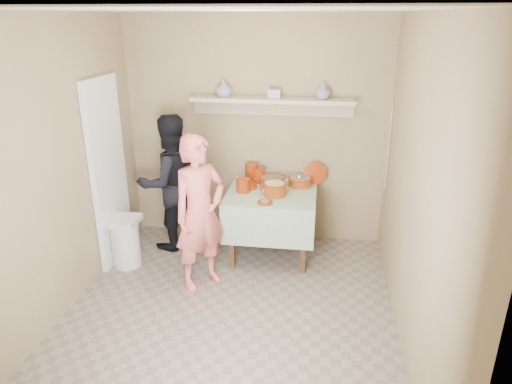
% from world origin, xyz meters
% --- Properties ---
extents(ground, '(3.50, 3.50, 0.00)m').
position_xyz_m(ground, '(0.00, 0.00, 0.00)').
color(ground, '#74665B').
rests_on(ground, ground).
extents(tile_panel, '(0.06, 0.70, 2.00)m').
position_xyz_m(tile_panel, '(-1.46, 0.95, 1.00)').
color(tile_panel, silver).
rests_on(tile_panel, ground).
extents(plate_stack_a, '(0.16, 0.16, 0.21)m').
position_xyz_m(plate_stack_a, '(-0.02, 1.60, 0.86)').
color(plate_stack_a, maroon).
rests_on(plate_stack_a, serving_table).
extents(plate_stack_b, '(0.14, 0.14, 0.17)m').
position_xyz_m(plate_stack_b, '(0.06, 1.56, 0.85)').
color(plate_stack_b, maroon).
rests_on(plate_stack_b, serving_table).
extents(bowl_stack, '(0.15, 0.15, 0.15)m').
position_xyz_m(bowl_stack, '(-0.06, 1.22, 0.84)').
color(bowl_stack, maroon).
rests_on(bowl_stack, serving_table).
extents(empty_bowl, '(0.18, 0.18, 0.05)m').
position_xyz_m(empty_bowl, '(-0.01, 1.34, 0.79)').
color(empty_bowl, maroon).
rests_on(empty_bowl, serving_table).
extents(propped_lid, '(0.26, 0.08, 0.26)m').
position_xyz_m(propped_lid, '(0.71, 1.60, 0.88)').
color(propped_lid, maroon).
rests_on(propped_lid, serving_table).
extents(vase_right, '(0.19, 0.19, 0.17)m').
position_xyz_m(vase_right, '(0.75, 1.63, 1.81)').
color(vase_right, navy).
rests_on(vase_right, wall_shelf).
extents(vase_left, '(0.24, 0.24, 0.19)m').
position_xyz_m(vase_left, '(-0.33, 1.62, 1.81)').
color(vase_left, navy).
rests_on(vase_left, wall_shelf).
extents(ceramic_box, '(0.14, 0.10, 0.10)m').
position_xyz_m(ceramic_box, '(0.23, 1.62, 1.77)').
color(ceramic_box, navy).
rests_on(ceramic_box, wall_shelf).
extents(person_cook, '(0.66, 0.67, 1.56)m').
position_xyz_m(person_cook, '(-0.37, 0.55, 0.78)').
color(person_cook, '#CA5C57').
rests_on(person_cook, ground).
extents(person_helper, '(0.97, 0.94, 1.57)m').
position_xyz_m(person_helper, '(-0.91, 1.31, 0.79)').
color(person_helper, black).
rests_on(person_helper, ground).
extents(room_shell, '(3.04, 3.54, 2.62)m').
position_xyz_m(room_shell, '(0.00, 0.00, 1.61)').
color(room_shell, '#8E7A57').
rests_on(room_shell, ground).
extents(serving_table, '(0.97, 0.97, 0.76)m').
position_xyz_m(serving_table, '(0.25, 1.28, 0.64)').
color(serving_table, '#4C2D16').
rests_on(serving_table, ground).
extents(cazuela_meat_a, '(0.30, 0.30, 0.10)m').
position_xyz_m(cazuela_meat_a, '(0.23, 1.46, 0.82)').
color(cazuela_meat_a, '#67260B').
rests_on(cazuela_meat_a, serving_table).
extents(cazuela_meat_b, '(0.28, 0.28, 0.10)m').
position_xyz_m(cazuela_meat_b, '(0.55, 1.50, 0.82)').
color(cazuela_meat_b, '#67260B').
rests_on(cazuela_meat_b, serving_table).
extents(ladle, '(0.08, 0.26, 0.19)m').
position_xyz_m(ladle, '(0.54, 1.48, 0.87)').
color(ladle, silver).
rests_on(ladle, cazuela_meat_b).
extents(cazuela_rice, '(0.33, 0.25, 0.14)m').
position_xyz_m(cazuela_rice, '(0.29, 1.16, 0.85)').
color(cazuela_rice, '#67260B').
rests_on(cazuela_rice, serving_table).
extents(front_plate, '(0.16, 0.16, 0.03)m').
position_xyz_m(front_plate, '(0.22, 0.93, 0.77)').
color(front_plate, maroon).
rests_on(front_plate, serving_table).
extents(wall_shelf, '(1.80, 0.25, 0.21)m').
position_xyz_m(wall_shelf, '(0.20, 1.65, 1.67)').
color(wall_shelf, tan).
rests_on(wall_shelf, room_shell).
extents(trash_bin, '(0.32, 0.32, 0.56)m').
position_xyz_m(trash_bin, '(-1.28, 0.79, 0.28)').
color(trash_bin, silver).
rests_on(trash_bin, ground).
extents(electrical_cord, '(0.01, 0.05, 0.90)m').
position_xyz_m(electrical_cord, '(1.47, 1.48, 1.25)').
color(electrical_cord, silver).
rests_on(electrical_cord, wall_shelf).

